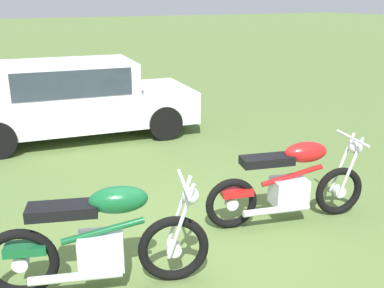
# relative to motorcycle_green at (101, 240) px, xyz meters

# --- Properties ---
(ground_plane) EXTENTS (120.00, 120.00, 0.00)m
(ground_plane) POSITION_rel_motorcycle_green_xyz_m (1.13, 0.40, -0.49)
(ground_plane) COLOR #567038
(motorcycle_green) EXTENTS (1.96, 0.90, 1.02)m
(motorcycle_green) POSITION_rel_motorcycle_green_xyz_m (0.00, 0.00, 0.00)
(motorcycle_green) COLOR black
(motorcycle_green) RESTS_ON ground
(motorcycle_red) EXTENTS (1.97, 0.78, 1.02)m
(motorcycle_red) POSITION_rel_motorcycle_green_xyz_m (2.34, 0.23, -0.01)
(motorcycle_red) COLOR black
(motorcycle_red) RESTS_ON ground
(car_white) EXTENTS (4.49, 2.28, 1.43)m
(car_white) POSITION_rel_motorcycle_green_xyz_m (0.94, 4.86, 0.30)
(car_white) COLOR silver
(car_white) RESTS_ON ground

